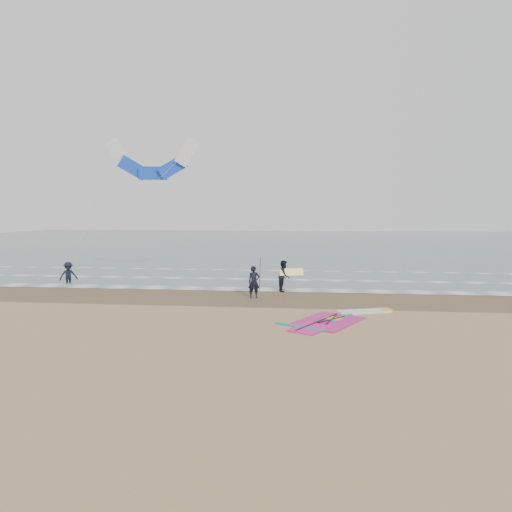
# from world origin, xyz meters

# --- Properties ---
(ground) EXTENTS (120.00, 120.00, 0.00)m
(ground) POSITION_xyz_m (0.00, 0.00, 0.00)
(ground) COLOR tan
(ground) RESTS_ON ground
(sea_water) EXTENTS (120.00, 80.00, 0.02)m
(sea_water) POSITION_xyz_m (0.00, 48.00, 0.01)
(sea_water) COLOR #47605E
(sea_water) RESTS_ON ground
(wet_sand_band) EXTENTS (120.00, 5.00, 0.01)m
(wet_sand_band) POSITION_xyz_m (0.00, 6.00, 0.00)
(wet_sand_band) COLOR brown
(wet_sand_band) RESTS_ON ground
(foam_waterline) EXTENTS (120.00, 9.15, 0.02)m
(foam_waterline) POSITION_xyz_m (0.00, 10.44, 0.03)
(foam_waterline) COLOR white
(foam_waterline) RESTS_ON ground
(windsurf_rig) EXTENTS (4.93, 4.67, 0.12)m
(windsurf_rig) POSITION_xyz_m (3.61, 1.59, 0.03)
(windsurf_rig) COLOR white
(windsurf_rig) RESTS_ON ground
(person_standing) EXTENTS (0.68, 0.55, 1.61)m
(person_standing) POSITION_xyz_m (-0.30, 5.81, 0.81)
(person_standing) COLOR black
(person_standing) RESTS_ON ground
(person_walking) EXTENTS (0.73, 0.89, 1.69)m
(person_walking) POSITION_xyz_m (1.11, 7.93, 0.85)
(person_walking) COLOR black
(person_walking) RESTS_ON ground
(person_wading) EXTENTS (1.21, 1.14, 1.64)m
(person_wading) POSITION_xyz_m (-12.05, 9.38, 0.82)
(person_wading) COLOR black
(person_wading) RESTS_ON ground
(held_pole) EXTENTS (0.17, 0.86, 1.82)m
(held_pole) POSITION_xyz_m (0.00, 5.81, 1.18)
(held_pole) COLOR black
(held_pole) RESTS_ON ground
(carried_kiteboard) EXTENTS (1.30, 0.51, 0.39)m
(carried_kiteboard) POSITION_xyz_m (1.51, 7.83, 1.07)
(carried_kiteboard) COLOR yellow
(carried_kiteboard) RESTS_ON ground
(surf_kite) EXTENTS (7.60, 2.99, 8.02)m
(surf_kite) POSITION_xyz_m (-7.54, 12.06, 7.44)
(surf_kite) COLOR white
(surf_kite) RESTS_ON ground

